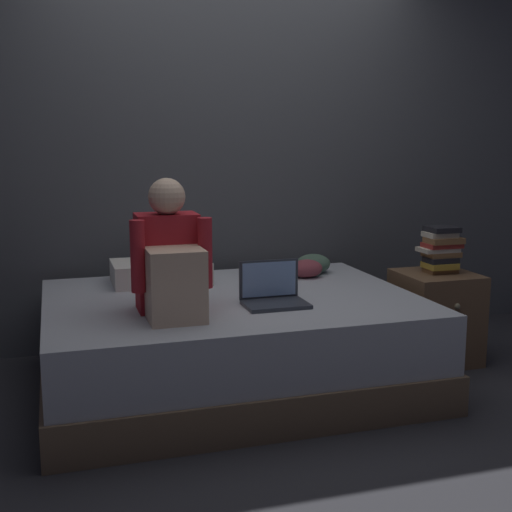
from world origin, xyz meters
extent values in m
plane|color=#2D2D33|center=(0.00, 0.00, 0.00)|extent=(8.00, 8.00, 0.00)
cube|color=#4C4F54|center=(0.00, 1.20, 1.35)|extent=(5.60, 0.10, 2.70)
cube|color=#7A6047|center=(-0.20, 0.30, 0.10)|extent=(2.00, 1.50, 0.20)
cube|color=#B2B7C1|center=(-0.20, 0.30, 0.36)|extent=(1.96, 1.46, 0.30)
cube|color=brown|center=(1.10, 0.35, 0.27)|extent=(0.44, 0.44, 0.55)
sphere|color=gray|center=(1.10, 0.13, 0.40)|extent=(0.04, 0.04, 0.04)
cube|color=#B21E28|center=(-0.57, 0.12, 0.75)|extent=(0.30, 0.20, 0.48)
sphere|color=beige|center=(-0.57, 0.09, 1.07)|extent=(0.18, 0.18, 0.18)
cube|color=beige|center=(-0.57, -0.10, 0.68)|extent=(0.26, 0.24, 0.34)
cylinder|color=#B21E28|center=(-0.73, -0.02, 0.81)|extent=(0.07, 0.07, 0.34)
cylinder|color=#B21E28|center=(-0.41, -0.02, 0.81)|extent=(0.07, 0.07, 0.34)
cube|color=#333842|center=(-0.04, 0.02, 0.52)|extent=(0.32, 0.22, 0.02)
cube|color=#333842|center=(-0.04, 0.13, 0.63)|extent=(0.32, 0.01, 0.20)
cube|color=#8CB2EA|center=(-0.04, 0.12, 0.63)|extent=(0.29, 0.00, 0.18)
cube|color=silver|center=(-0.51, 0.75, 0.57)|extent=(0.56, 0.36, 0.13)
cube|color=brown|center=(1.12, 0.35, 0.56)|extent=(0.18, 0.13, 0.03)
cube|color=gold|center=(1.11, 0.34, 0.60)|extent=(0.18, 0.15, 0.04)
cube|color=black|center=(1.11, 0.34, 0.63)|extent=(0.18, 0.13, 0.03)
cube|color=brown|center=(1.13, 0.36, 0.66)|extent=(0.20, 0.14, 0.03)
cube|color=beige|center=(1.11, 0.36, 0.69)|extent=(0.23, 0.14, 0.03)
cube|color=#9E2D28|center=(1.13, 0.36, 0.72)|extent=(0.21, 0.14, 0.03)
cube|color=brown|center=(1.13, 0.34, 0.75)|extent=(0.21, 0.14, 0.03)
cube|color=beige|center=(1.12, 0.37, 0.78)|extent=(0.18, 0.14, 0.03)
cube|color=black|center=(1.13, 0.36, 0.81)|extent=(0.17, 0.16, 0.03)
ellipsoid|color=gray|center=(0.40, 0.65, 0.55)|extent=(0.14, 0.12, 0.08)
ellipsoid|color=#4C6B56|center=(0.46, 0.75, 0.57)|extent=(0.22, 0.19, 0.12)
ellipsoid|color=#8E3D47|center=(0.37, 0.64, 0.56)|extent=(0.20, 0.17, 0.11)
camera|label=1|loc=(-1.10, -3.10, 1.35)|focal=46.87mm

